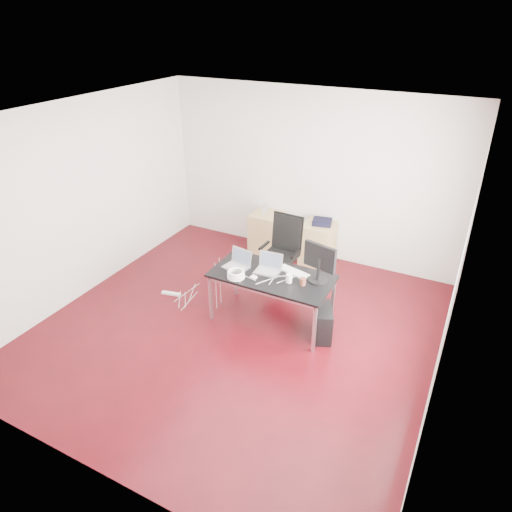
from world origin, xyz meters
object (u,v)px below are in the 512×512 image
at_px(pc_tower, 323,323).
at_px(desk, 272,279).
at_px(filing_cabinet_right, 317,243).
at_px(filing_cabinet_left, 266,232).
at_px(office_chair, 282,248).

bearing_deg(pc_tower, desk, 155.13).
bearing_deg(desk, filing_cabinet_right, 90.80).
relative_size(filing_cabinet_left, pc_tower, 1.56).
bearing_deg(pc_tower, filing_cabinet_left, 108.75).
distance_m(office_chair, filing_cabinet_right, 0.94).
relative_size(desk, filing_cabinet_right, 2.29).
bearing_deg(filing_cabinet_left, filing_cabinet_right, 0.00).
bearing_deg(filing_cabinet_left, pc_tower, -47.14).
bearing_deg(desk, pc_tower, -0.77).
xyz_separation_m(office_chair, filing_cabinet_right, (0.26, 0.87, -0.26)).
xyz_separation_m(desk, office_chair, (-0.29, 0.99, -0.07)).
relative_size(filing_cabinet_left, filing_cabinet_right, 1.00).
distance_m(desk, pc_tower, 0.88).
relative_size(filing_cabinet_right, pc_tower, 1.56).
distance_m(office_chair, pc_tower, 1.49).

